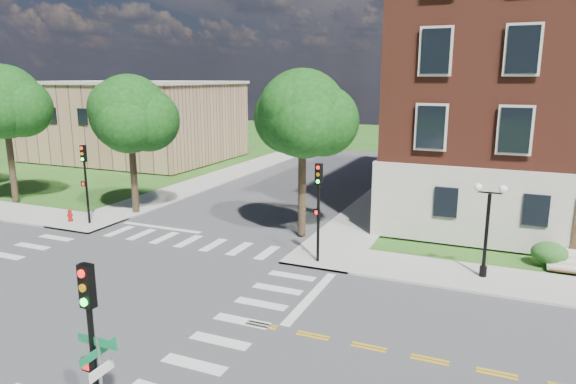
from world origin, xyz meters
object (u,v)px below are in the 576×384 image
at_px(traffic_signal_ne, 318,200).
at_px(fire_hydrant, 70,216).
at_px(traffic_signal_nw, 85,174).
at_px(traffic_signal_se, 91,338).
at_px(twin_lamp_west, 487,225).
at_px(street_sign_pole, 101,375).

bearing_deg(traffic_signal_ne, fire_hydrant, 177.85).
distance_m(traffic_signal_nw, fire_hydrant, 3.06).
distance_m(traffic_signal_se, traffic_signal_ne, 14.38).
relative_size(traffic_signal_se, fire_hydrant, 6.40).
relative_size(twin_lamp_west, street_sign_pole, 1.36).
relative_size(street_sign_pole, fire_hydrant, 4.13).
height_order(traffic_signal_se, fire_hydrant, traffic_signal_se).
xyz_separation_m(traffic_signal_ne, traffic_signal_nw, (-15.12, 0.75, 0.00)).
distance_m(traffic_signal_ne, traffic_signal_nw, 15.14).
bearing_deg(traffic_signal_ne, twin_lamp_west, 8.28).
xyz_separation_m(traffic_signal_nw, street_sign_pole, (15.09, -15.11, -0.88)).
xyz_separation_m(twin_lamp_west, street_sign_pole, (-7.52, -15.45, -0.21)).
bearing_deg(fire_hydrant, traffic_signal_ne, -2.15).
relative_size(traffic_signal_se, traffic_signal_ne, 1.00).
height_order(traffic_signal_ne, fire_hydrant, traffic_signal_ne).
bearing_deg(traffic_signal_se, traffic_signal_ne, 89.19).
height_order(twin_lamp_west, fire_hydrant, twin_lamp_west).
bearing_deg(street_sign_pole, traffic_signal_se, -174.99).
relative_size(traffic_signal_nw, fire_hydrant, 6.40).
relative_size(traffic_signal_ne, fire_hydrant, 6.40).
bearing_deg(twin_lamp_west, traffic_signal_ne, -171.72).
xyz_separation_m(traffic_signal_se, twin_lamp_west, (7.69, 15.47, -0.66)).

